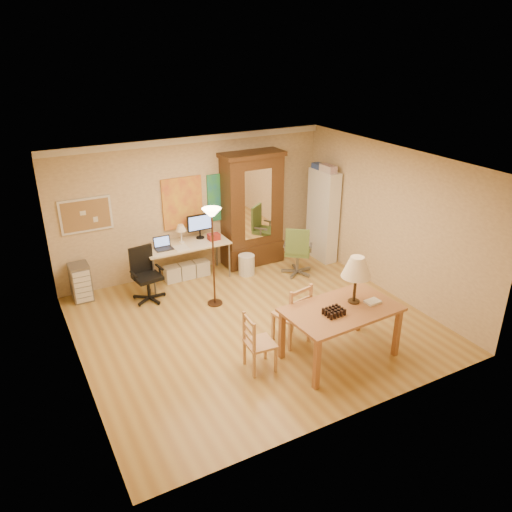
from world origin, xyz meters
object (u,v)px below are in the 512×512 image
dining_table (347,296)px  bookshelf (323,216)px  office_chair_black (148,286)px  office_chair_green (297,262)px  computer_desk (188,257)px  armoire (252,216)px

dining_table → bookshelf: size_ratio=0.88×
office_chair_black → office_chair_green: office_chair_green is taller
computer_desk → armoire: 1.57m
dining_table → bookshelf: bookshelf is taller
dining_table → office_chair_green: 2.87m
office_chair_black → office_chair_green: (2.94, -0.41, 0.01)m
dining_table → armoire: (0.36, 3.60, 0.04)m
office_chair_black → bookshelf: bearing=0.7°
office_chair_black → bookshelf: size_ratio=0.51×
office_chair_green → office_chair_black: bearing=172.1°
computer_desk → office_chair_black: 1.09m
office_chair_black → dining_table: bearing=-55.9°
armoire → bookshelf: 1.50m
dining_table → office_chair_black: 3.75m
dining_table → bookshelf: 3.57m
computer_desk → armoire: (1.46, 0.08, 0.56)m
computer_desk → office_chair_green: computer_desk is taller
dining_table → bookshelf: bearing=60.2°
computer_desk → office_chair_green: bearing=-24.0°
bookshelf → armoire: bearing=160.4°
office_chair_black → office_chair_green: 2.97m
dining_table → office_chair_black: (-2.06, 3.05, -0.71)m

